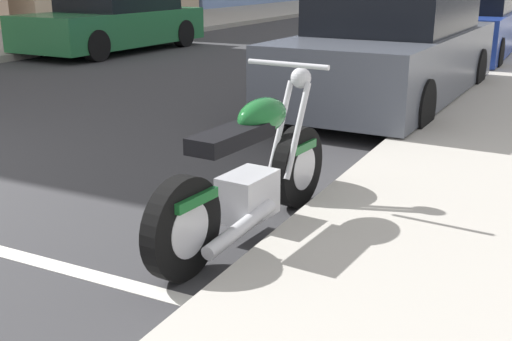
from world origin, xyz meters
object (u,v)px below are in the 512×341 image
object	(u,v)px
parked_motorcycle	(250,176)
parked_car_at_intersection	(461,27)
parked_car_far_down_curb	(393,49)
car_opposite_curb	(115,22)
parked_car_mid_block	(492,11)

from	to	relation	value
parked_motorcycle	parked_car_at_intersection	distance (m)	9.56
parked_motorcycle	parked_car_far_down_curb	distance (m)	4.79
parked_motorcycle	car_opposite_curb	xyz separation A→B (m)	(7.79, 7.40, 0.22)
parked_car_mid_block	parked_motorcycle	bearing A→B (deg)	178.96
parked_car_at_intersection	parked_car_mid_block	bearing A→B (deg)	1.16
parked_car_at_intersection	car_opposite_curb	bearing A→B (deg)	104.13
parked_car_mid_block	car_opposite_curb	xyz separation A→B (m)	(-7.12, 7.01, -0.03)
parked_car_mid_block	car_opposite_curb	world-z (taller)	parked_car_mid_block
parked_motorcycle	parked_car_mid_block	distance (m)	14.92
parked_car_at_intersection	parked_car_far_down_curb	bearing A→B (deg)	179.46
parked_car_far_down_curb	car_opposite_curb	size ratio (longest dim) A/B	1.04
parked_motorcycle	parked_car_mid_block	world-z (taller)	parked_car_mid_block
parked_car_at_intersection	parked_car_mid_block	size ratio (longest dim) A/B	1.01
parked_motorcycle	parked_car_at_intersection	size ratio (longest dim) A/B	0.48
parked_car_mid_block	car_opposite_curb	distance (m)	9.99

